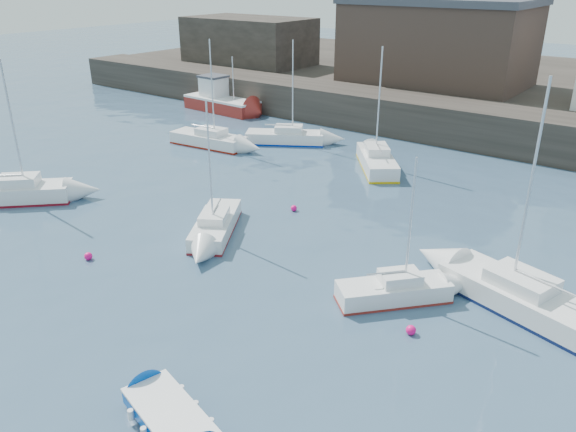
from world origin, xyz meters
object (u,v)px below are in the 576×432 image
Objects in this scene: fishing_boat at (221,100)px; buoy_far at (294,211)px; sailboat_a at (16,192)px; sailboat_c at (394,290)px; buoy_near at (89,259)px; sailboat_d at (526,299)px; sailboat_e at (209,139)px; blue_dinghy at (171,418)px; buoy_mid at (411,334)px; sailboat_h at (285,137)px; sailboat_b at (216,224)px; sailboat_f at (377,160)px.

buoy_far is at bearing -37.90° from fishing_boat.
sailboat_a reaches higher than sailboat_c.
fishing_boat is 21.42× the size of buoy_near.
buoy_far is at bearing 31.93° from sailboat_a.
sailboat_e is at bearing 160.80° from sailboat_d.
buoy_near is at bearing 155.94° from blue_dinghy.
fishing_boat is at bearing 143.61° from buoy_mid.
buoy_far is at bearing -26.55° from sailboat_e.
sailboat_h reaches higher than blue_dinghy.
buoy_far is (1.55, 4.77, -0.46)m from sailboat_b.
sailboat_b is 0.76× the size of sailboat_d.
sailboat_c is 17.07m from sailboat_f.
sailboat_c is at bearing -151.89° from sailboat_d.
blue_dinghy is at bearing -101.06° from sailboat_c.
buoy_mid is at bearing 67.20° from blue_dinghy.
sailboat_e is (-19.83, 22.03, 0.15)m from blue_dinghy.
fishing_boat is at bearing 155.88° from sailboat_h.
sailboat_h is at bearing -24.12° from fishing_boat.
blue_dinghy is 0.55× the size of sailboat_b.
sailboat_d reaches higher than sailboat_c.
sailboat_f is 21.11× the size of buoy_mid.
sailboat_h is 21.66m from buoy_near.
sailboat_a reaches higher than sailboat_f.
sailboat_h is 22.21× the size of buoy_far.
blue_dinghy is at bearing -48.01° from sailboat_e.
sailboat_c is 0.77× the size of sailboat_e.
fishing_boat is at bearing 151.18° from sailboat_d.
sailboat_f is 22.77× the size of buoy_far.
buoy_far is at bearing -50.95° from sailboat_h.
sailboat_a is 24.53m from buoy_mid.
sailboat_h reaches higher than fishing_boat.
buoy_mid is (-2.95, -4.18, -0.56)m from sailboat_d.
sailboat_e is (7.57, -9.50, -0.50)m from fishing_boat.
fishing_boat is 21.20× the size of buoy_mid.
sailboat_a is at bearing 168.99° from buoy_near.
sailboat_d is at bearing 23.80° from buoy_near.
sailboat_c is 10.31m from buoy_far.
buoy_mid is at bearing -42.50° from sailboat_h.
sailboat_d is 24.06× the size of buoy_mid.
blue_dinghy is 0.49× the size of sailboat_h.
sailboat_b is at bearing 169.95° from buoy_mid.
sailboat_b is 0.89× the size of sailboat_h.
blue_dinghy is 10.86× the size of buoy_far.
sailboat_h is at bearing 129.05° from buoy_far.
sailboat_e is (-26.42, 9.20, -0.03)m from sailboat_d.
buoy_near is at bearing -166.13° from buoy_mid.
blue_dinghy is 17.02m from buoy_far.
sailboat_c reaches higher than buoy_far.
buoy_near is at bearing -63.09° from sailboat_e.
buoy_near is (-2.76, -5.80, -0.46)m from sailboat_b.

